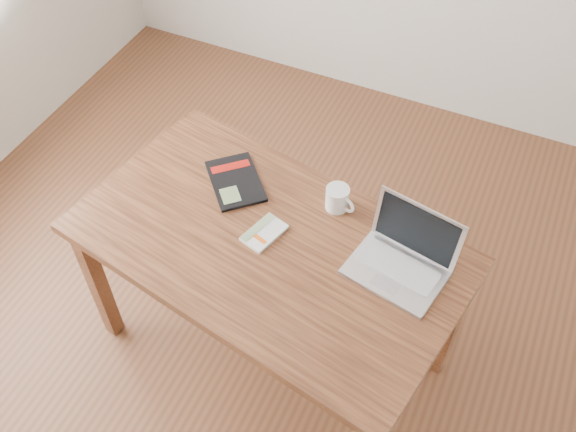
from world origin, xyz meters
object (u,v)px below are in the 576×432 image
at_px(white_guidebook, 264,233).
at_px(black_guidebook, 235,181).
at_px(desk, 269,257).
at_px(coffee_mug, 338,198).
at_px(laptop, 403,257).

relative_size(white_guidebook, black_guidebook, 0.57).
distance_m(white_guidebook, black_guidebook, 0.28).
height_order(desk, white_guidebook, white_guidebook).
distance_m(desk, white_guidebook, 0.10).
height_order(white_guidebook, black_guidebook, same).
bearing_deg(coffee_mug, desk, -101.74).
bearing_deg(laptop, black_guidebook, -177.82).
bearing_deg(white_guidebook, black_guidebook, 155.45).
relative_size(white_guidebook, laptop, 0.51).
bearing_deg(black_guidebook, desk, -83.84).
relative_size(black_guidebook, coffee_mug, 2.59).
relative_size(desk, black_guidebook, 4.73).
relative_size(desk, white_guidebook, 8.26).
height_order(desk, coffee_mug, coffee_mug).
height_order(white_guidebook, coffee_mug, coffee_mug).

